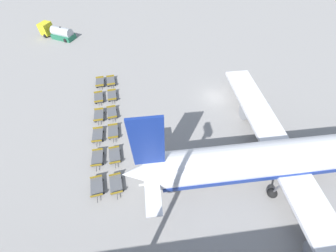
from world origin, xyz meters
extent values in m
plane|color=gray|center=(0.00, 0.00, 0.00)|extent=(500.00, 500.00, 0.00)
cylinder|color=white|center=(14.91, 5.73, 3.57)|extent=(4.22, 36.92, 4.15)
cone|color=white|center=(14.87, -12.72, 3.57)|extent=(3.95, 4.99, 3.94)
cube|color=navy|center=(14.88, -11.95, 9.09)|extent=(0.29, 3.11, 6.89)
cube|color=white|center=(14.88, -11.93, 4.19)|extent=(10.05, 1.61, 0.24)
cube|color=white|center=(14.91, 4.26, 2.64)|extent=(35.89, 4.03, 0.44)
cylinder|color=gray|center=(5.30, 4.67, 1.36)|extent=(2.62, 3.89, 2.61)
cube|color=navy|center=(14.91, 5.73, 2.84)|extent=(4.30, 33.23, 0.75)
cylinder|color=#56565B|center=(17.88, 2.04, 1.56)|extent=(0.24, 0.24, 1.95)
sphere|color=black|center=(17.88, 2.04, 0.58)|extent=(1.16, 1.16, 1.16)
cylinder|color=#56565B|center=(11.93, 2.05, 1.56)|extent=(0.24, 0.24, 1.95)
sphere|color=black|center=(11.93, 2.05, 0.58)|extent=(1.16, 1.16, 1.16)
cube|color=yellow|center=(-26.70, -34.32, 1.65)|extent=(3.32, 3.06, 2.49)
cube|color=#236B4C|center=(-24.50, -30.24, 0.52)|extent=(4.81, 5.83, 1.04)
cylinder|color=#ADB2B7|center=(-24.50, -30.24, 1.57)|extent=(4.21, 5.35, 2.13)
sphere|color=#333338|center=(-24.50, -30.24, 2.63)|extent=(0.44, 0.44, 0.44)
sphere|color=black|center=(-27.68, -33.47, 0.45)|extent=(0.90, 0.90, 0.90)
sphere|color=black|center=(-25.45, -34.67, 0.45)|extent=(0.90, 0.90, 0.90)
sphere|color=black|center=(-24.89, -28.30, 0.45)|extent=(0.90, 0.90, 0.90)
sphere|color=black|center=(-22.66, -29.50, 0.45)|extent=(0.90, 0.90, 0.90)
cube|color=#515459|center=(-5.90, -20.14, 0.55)|extent=(2.63, 1.64, 0.10)
cube|color=olive|center=(-4.69, -20.04, 0.76)|extent=(0.20, 1.44, 0.32)
cube|color=olive|center=(-7.12, -20.24, 0.76)|extent=(0.20, 1.44, 0.32)
cube|color=#333338|center=(-4.30, -20.01, 0.43)|extent=(0.70, 0.12, 0.06)
sphere|color=black|center=(-4.98, -20.68, 0.18)|extent=(0.36, 0.36, 0.36)
sphere|color=black|center=(-5.08, -19.46, 0.18)|extent=(0.36, 0.36, 0.36)
sphere|color=black|center=(-6.73, -20.82, 0.18)|extent=(0.36, 0.36, 0.36)
sphere|color=black|center=(-6.83, -19.60, 0.18)|extent=(0.36, 0.36, 0.36)
cube|color=#515459|center=(-1.72, -19.99, 0.55)|extent=(2.68, 1.75, 0.10)
cube|color=olive|center=(-0.51, -19.83, 0.76)|extent=(0.26, 1.44, 0.32)
cube|color=olive|center=(-2.92, -20.14, 0.76)|extent=(0.26, 1.44, 0.32)
cube|color=#333338|center=(-0.12, -19.78, 0.43)|extent=(0.70, 0.15, 0.06)
sphere|color=black|center=(-0.76, -20.48, 0.18)|extent=(0.36, 0.36, 0.36)
sphere|color=black|center=(-0.92, -19.27, 0.18)|extent=(0.36, 0.36, 0.36)
sphere|color=black|center=(-2.51, -20.71, 0.18)|extent=(0.36, 0.36, 0.36)
sphere|color=black|center=(-2.67, -19.49, 0.18)|extent=(0.36, 0.36, 0.36)
cube|color=#515459|center=(2.50, -19.58, 0.55)|extent=(2.59, 1.58, 0.10)
cube|color=olive|center=(3.72, -19.51, 0.76)|extent=(0.16, 1.44, 0.32)
cube|color=olive|center=(1.29, -19.65, 0.76)|extent=(0.16, 1.44, 0.32)
cube|color=#333338|center=(4.11, -19.49, 0.43)|extent=(0.70, 0.10, 0.06)
sphere|color=black|center=(3.42, -20.14, 0.18)|extent=(0.36, 0.36, 0.36)
sphere|color=black|center=(3.35, -18.92, 0.18)|extent=(0.36, 0.36, 0.36)
sphere|color=black|center=(1.66, -20.24, 0.18)|extent=(0.36, 0.36, 0.36)
sphere|color=black|center=(1.59, -19.02, 0.18)|extent=(0.36, 0.36, 0.36)
cube|color=#515459|center=(6.50, -19.40, 0.55)|extent=(2.55, 1.50, 0.10)
cube|color=olive|center=(7.72, -19.37, 0.76)|extent=(0.11, 1.44, 0.32)
cube|color=olive|center=(5.29, -19.42, 0.76)|extent=(0.11, 1.44, 0.32)
cube|color=#333338|center=(8.11, -19.36, 0.43)|extent=(0.70, 0.08, 0.06)
sphere|color=black|center=(7.40, -19.99, 0.18)|extent=(0.36, 0.36, 0.36)
sphere|color=black|center=(7.37, -18.77, 0.18)|extent=(0.36, 0.36, 0.36)
sphere|color=black|center=(5.64, -20.03, 0.18)|extent=(0.36, 0.36, 0.36)
sphere|color=black|center=(5.61, -18.81, 0.18)|extent=(0.36, 0.36, 0.36)
cube|color=#515459|center=(10.41, -19.07, 0.55)|extent=(2.55, 1.51, 0.10)
cube|color=olive|center=(11.63, -19.04, 0.76)|extent=(0.12, 1.44, 0.32)
cube|color=olive|center=(9.19, -19.10, 0.76)|extent=(0.12, 1.44, 0.32)
cube|color=#333338|center=(12.02, -19.03, 0.43)|extent=(0.70, 0.08, 0.06)
sphere|color=black|center=(11.31, -19.66, 0.18)|extent=(0.36, 0.36, 0.36)
sphere|color=black|center=(11.28, -18.44, 0.18)|extent=(0.36, 0.36, 0.36)
sphere|color=black|center=(9.55, -19.71, 0.18)|extent=(0.36, 0.36, 0.36)
sphere|color=black|center=(9.51, -18.48, 0.18)|extent=(0.36, 0.36, 0.36)
cube|color=#515459|center=(14.49, -18.74, 0.55)|extent=(2.68, 1.75, 0.10)
cube|color=olive|center=(15.69, -18.59, 0.76)|extent=(0.26, 1.44, 0.32)
cube|color=olive|center=(13.28, -18.90, 0.76)|extent=(0.26, 1.44, 0.32)
cube|color=#333338|center=(16.08, -18.54, 0.43)|extent=(0.70, 0.15, 0.06)
sphere|color=black|center=(15.44, -19.24, 0.18)|extent=(0.36, 0.36, 0.36)
sphere|color=black|center=(15.28, -18.02, 0.18)|extent=(0.36, 0.36, 0.36)
sphere|color=black|center=(13.69, -19.46, 0.18)|extent=(0.36, 0.36, 0.36)
sphere|color=black|center=(13.53, -18.25, 0.18)|extent=(0.36, 0.36, 0.36)
cube|color=#515459|center=(-6.03, -18.17, 0.55)|extent=(2.67, 1.73, 0.10)
cube|color=olive|center=(-4.82, -18.02, 0.76)|extent=(0.25, 1.44, 0.32)
cube|color=olive|center=(-7.24, -18.32, 0.76)|extent=(0.25, 1.44, 0.32)
cube|color=#333338|center=(-4.44, -17.97, 0.43)|extent=(0.70, 0.14, 0.06)
sphere|color=black|center=(-5.08, -18.67, 0.18)|extent=(0.36, 0.36, 0.36)
sphere|color=black|center=(-5.23, -17.46, 0.18)|extent=(0.36, 0.36, 0.36)
sphere|color=black|center=(-6.83, -18.88, 0.18)|extent=(0.36, 0.36, 0.36)
sphere|color=black|center=(-6.98, -17.67, 0.18)|extent=(0.36, 0.36, 0.36)
cube|color=#515459|center=(-1.97, -17.74, 0.55)|extent=(2.65, 1.69, 0.10)
cube|color=olive|center=(-0.76, -17.62, 0.76)|extent=(0.23, 1.44, 0.32)
cube|color=olive|center=(-3.18, -17.87, 0.76)|extent=(0.23, 1.44, 0.32)
cube|color=#333338|center=(-0.37, -17.58, 0.43)|extent=(0.70, 0.13, 0.06)
sphere|color=black|center=(-1.03, -18.26, 0.18)|extent=(0.36, 0.36, 0.36)
sphere|color=black|center=(-1.15, -17.05, 0.18)|extent=(0.36, 0.36, 0.36)
sphere|color=black|center=(-2.78, -18.44, 0.18)|extent=(0.36, 0.36, 0.36)
sphere|color=black|center=(-2.91, -17.23, 0.18)|extent=(0.36, 0.36, 0.36)
cube|color=#515459|center=(2.18, -17.54, 0.55)|extent=(2.69, 1.77, 0.10)
cube|color=olive|center=(3.39, -17.37, 0.76)|extent=(0.28, 1.44, 0.32)
cube|color=olive|center=(0.97, -17.71, 0.76)|extent=(0.28, 1.44, 0.32)
cube|color=#333338|center=(3.77, -17.32, 0.43)|extent=(0.70, 0.16, 0.06)
sphere|color=black|center=(3.14, -18.02, 0.18)|extent=(0.36, 0.36, 0.36)
sphere|color=black|center=(2.97, -16.81, 0.18)|extent=(0.36, 0.36, 0.36)
sphere|color=black|center=(1.39, -18.27, 0.18)|extent=(0.36, 0.36, 0.36)
sphere|color=black|center=(1.22, -17.06, 0.18)|extent=(0.36, 0.36, 0.36)
cube|color=#515459|center=(6.12, -17.17, 0.55)|extent=(2.62, 1.62, 0.10)
cube|color=olive|center=(7.34, -17.08, 0.76)|extent=(0.19, 1.44, 0.32)
cube|color=olive|center=(4.91, -17.26, 0.76)|extent=(0.19, 1.44, 0.32)
cube|color=#333338|center=(7.73, -17.05, 0.43)|extent=(0.70, 0.11, 0.06)
sphere|color=black|center=(7.05, -17.71, 0.18)|extent=(0.36, 0.36, 0.36)
sphere|color=black|center=(6.96, -16.49, 0.18)|extent=(0.36, 0.36, 0.36)
sphere|color=black|center=(5.29, -17.85, 0.18)|extent=(0.36, 0.36, 0.36)
sphere|color=black|center=(5.20, -16.63, 0.18)|extent=(0.36, 0.36, 0.36)
cube|color=#515459|center=(10.30, -16.77, 0.55)|extent=(2.65, 1.69, 0.10)
cube|color=olive|center=(11.51, -16.64, 0.76)|extent=(0.23, 1.44, 0.32)
cube|color=olive|center=(9.09, -16.90, 0.76)|extent=(0.23, 1.44, 0.32)
cube|color=#333338|center=(11.90, -16.60, 0.43)|extent=(0.70, 0.13, 0.06)
sphere|color=black|center=(11.24, -17.29, 0.18)|extent=(0.36, 0.36, 0.36)
sphere|color=black|center=(11.11, -16.07, 0.18)|extent=(0.36, 0.36, 0.36)
sphere|color=black|center=(9.48, -17.47, 0.18)|extent=(0.36, 0.36, 0.36)
sphere|color=black|center=(9.36, -16.25, 0.18)|extent=(0.36, 0.36, 0.36)
cube|color=#515459|center=(14.44, -16.44, 0.55)|extent=(2.69, 1.77, 0.10)
cube|color=olive|center=(15.64, -16.27, 0.76)|extent=(0.27, 1.44, 0.32)
cube|color=olive|center=(13.23, -16.60, 0.76)|extent=(0.27, 1.44, 0.32)
cube|color=#333338|center=(16.03, -16.22, 0.43)|extent=(0.70, 0.15, 0.06)
sphere|color=black|center=(15.39, -16.92, 0.18)|extent=(0.36, 0.36, 0.36)
sphere|color=black|center=(15.23, -15.71, 0.18)|extent=(0.36, 0.36, 0.36)
sphere|color=black|center=(13.65, -17.16, 0.18)|extent=(0.36, 0.36, 0.36)
sphere|color=black|center=(13.48, -15.95, 0.18)|extent=(0.36, 0.36, 0.36)
cube|color=white|center=(14.72, -3.50, 0.00)|extent=(0.34, 20.45, 0.01)
camera|label=1|loc=(25.76, -11.40, 24.43)|focal=22.00mm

